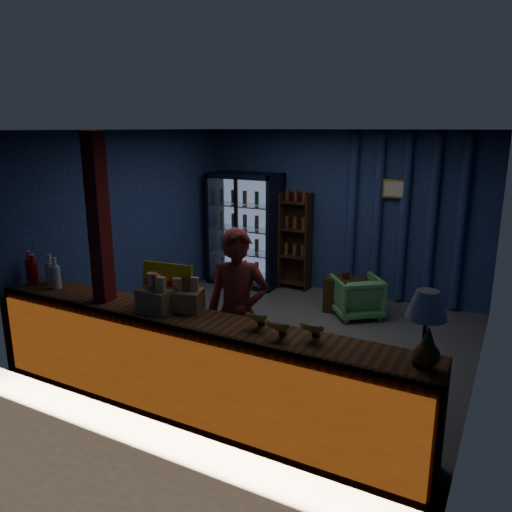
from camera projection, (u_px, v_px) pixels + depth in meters
The scene contains 19 objects.
ground at pixel (280, 339), 6.38m from camera, with size 4.60×4.60×0.00m, color #515154.
room_walls at pixel (282, 218), 5.99m from camera, with size 4.60×4.60×4.60m.
counter at pixel (192, 366), 4.63m from camera, with size 4.40×0.57×0.99m.
support_post at pixel (103, 266), 4.91m from camera, with size 0.16×0.16×2.60m, color maroon.
beverage_cooler at pixel (247, 230), 8.49m from camera, with size 1.20×0.62×1.90m.
bottle_shelf at pixel (296, 242), 8.26m from camera, with size 0.50×0.28×1.60m.
curtain_folds at pixel (404, 219), 7.42m from camera, with size 1.74×0.14×2.50m.
framed_picture at pixel (395, 189), 7.34m from camera, with size 0.36×0.04×0.28m.
shopkeeper at pixel (238, 314), 4.91m from camera, with size 0.62×0.41×1.70m, color maroon.
green_chair at pixel (357, 296), 7.10m from camera, with size 0.63×0.65×0.59m, color #58B161.
side_table at pixel (345, 295), 7.30m from camera, with size 0.57×0.43×0.60m.
yellow_sign at pixel (167, 285), 4.79m from camera, with size 0.54×0.17×0.42m.
soda_bottles at pixel (42, 272), 5.49m from camera, with size 0.63×0.18×0.34m.
snack_box_left at pixel (157, 298), 4.69m from camera, with size 0.34×0.28×0.35m.
snack_box_centre at pixel (186, 298), 4.71m from camera, with size 0.35×0.31×0.31m.
pastry_tray at pixel (158, 307), 4.72m from camera, with size 0.45×0.45×0.07m.
banana_bunches at pixel (284, 325), 4.16m from camera, with size 0.74×0.29×0.16m.
table_lamp at pixel (427, 308), 3.50m from camera, with size 0.29×0.29×0.57m.
pineapple at pixel (427, 351), 3.56m from camera, with size 0.18×0.18×0.31m.
Camera 1 is at (2.52, -5.35, 2.63)m, focal length 35.00 mm.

